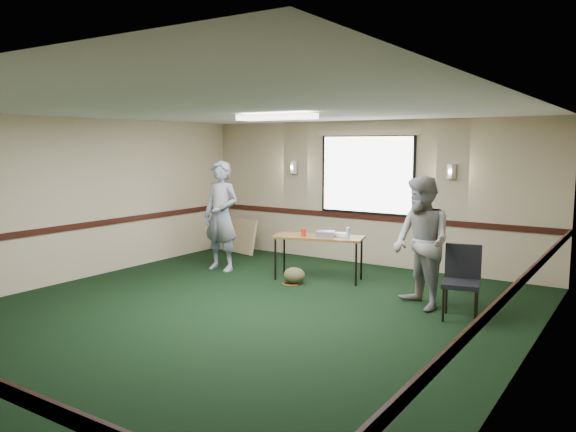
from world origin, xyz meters
The scene contains 13 objects.
ground centered at (0.00, 0.00, 0.00)m, with size 8.00×8.00×0.00m, color black.
room_shell centered at (0.00, 2.12, 1.58)m, with size 8.00×8.02×8.00m.
folding_table centered at (-0.10, 2.39, 0.69)m, with size 1.59×0.97×0.74m.
projector centered at (0.04, 2.37, 0.79)m, with size 0.30×0.25×0.10m, color gray.
game_console centered at (0.21, 2.60, 0.77)m, with size 0.22×0.17×0.05m, color white.
red_cup centered at (-0.31, 2.23, 0.80)m, with size 0.08×0.08×0.12m, color red.
water_bottle centered at (0.42, 2.43, 0.83)m, with size 0.05×0.05×0.18m, color #8FBBEA.
duffel_bag centered at (-0.29, 1.94, 0.13)m, with size 0.38×0.28×0.27m, color #474328.
cable_coil centered at (-0.33, 1.89, 0.01)m, with size 0.28×0.28×0.01m, color #BD3917.
folded_table centered at (-2.93, 3.60, 0.36)m, with size 1.41×0.06×0.73m, color tan.
conference_chair centered at (2.50, 1.63, 0.56)m, with size 0.55×0.57×0.95m.
person_left centered at (-1.94, 2.06, 0.98)m, with size 0.72×0.47×1.97m, color #455798.
person_right centered at (1.90, 1.74, 0.92)m, with size 0.89×0.70×1.84m, color #7193B0.
Camera 1 is at (4.54, -5.60, 2.25)m, focal length 35.00 mm.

